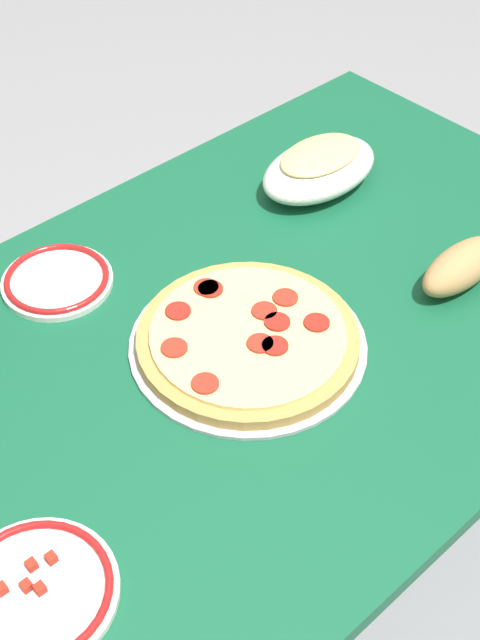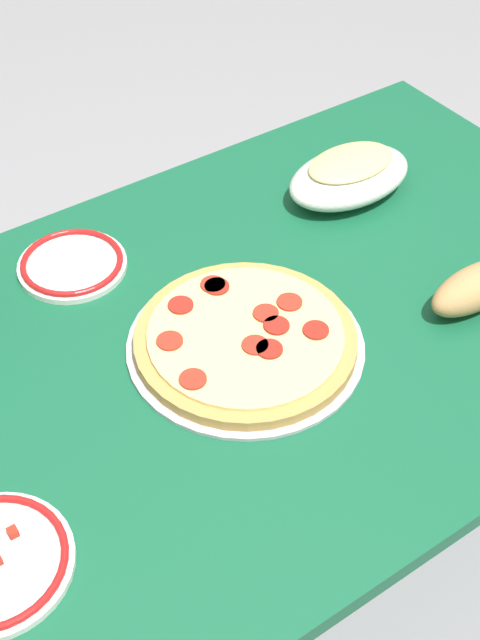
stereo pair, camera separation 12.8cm
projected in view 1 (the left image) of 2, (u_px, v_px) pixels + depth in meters
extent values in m
plane|color=gray|center=(240.00, 582.00, 1.82)|extent=(8.00, 8.00, 0.00)
cube|color=#145938|center=(240.00, 341.00, 1.32)|extent=(1.43, 0.86, 0.03)
cylinder|color=#33302D|center=(337.00, 235.00, 2.08)|extent=(0.07, 0.07, 0.71)
cylinder|color=#B7B7BC|center=(248.00, 345.00, 1.29)|extent=(0.35, 0.35, 0.01)
cylinder|color=tan|center=(248.00, 339.00, 1.28)|extent=(0.33, 0.33, 0.02)
cylinder|color=#EFD684|center=(248.00, 333.00, 1.27)|extent=(0.29, 0.29, 0.01)
cylinder|color=#B22D1E|center=(206.00, 287.00, 1.33)|extent=(0.04, 0.04, 0.00)
cylinder|color=#B22D1E|center=(260.00, 343.00, 1.25)|extent=(0.04, 0.04, 0.00)
cylinder|color=maroon|center=(178.00, 311.00, 1.30)|extent=(0.04, 0.04, 0.00)
cylinder|color=maroon|center=(210.00, 289.00, 1.33)|extent=(0.04, 0.04, 0.00)
cylinder|color=maroon|center=(277.00, 322.00, 1.28)|extent=(0.04, 0.04, 0.00)
cylinder|color=maroon|center=(275.00, 346.00, 1.24)|extent=(0.04, 0.04, 0.00)
cylinder|color=#B22D1E|center=(285.00, 297.00, 1.32)|extent=(0.04, 0.04, 0.00)
cylinder|color=#B22D1E|center=(174.00, 348.00, 1.24)|extent=(0.04, 0.04, 0.00)
cylinder|color=#B22D1E|center=(205.00, 383.00, 1.19)|extent=(0.04, 0.04, 0.00)
cylinder|color=maroon|center=(317.00, 323.00, 1.28)|extent=(0.04, 0.04, 0.00)
cylinder|color=#B22D1E|center=(264.00, 311.00, 1.30)|extent=(0.04, 0.04, 0.00)
ellipsoid|color=white|center=(319.00, 169.00, 1.55)|extent=(0.24, 0.15, 0.07)
ellipsoid|color=#AD2819|center=(320.00, 164.00, 1.54)|extent=(0.20, 0.12, 0.03)
ellipsoid|color=#EFD684|center=(320.00, 155.00, 1.53)|extent=(0.17, 0.10, 0.02)
cylinder|color=white|center=(57.00, 282.00, 1.38)|extent=(0.18, 0.18, 0.01)
torus|color=red|center=(57.00, 278.00, 1.38)|extent=(0.17, 0.17, 0.01)
cylinder|color=white|center=(35.00, 593.00, 1.00)|extent=(0.20, 0.20, 0.01)
torus|color=red|center=(34.00, 589.00, 1.00)|extent=(0.18, 0.18, 0.01)
cube|color=#AD2819|center=(31.00, 565.00, 1.01)|extent=(0.01, 0.01, 0.01)
cube|color=#AD2819|center=(40.00, 588.00, 0.99)|extent=(0.01, 0.01, 0.01)
cube|color=#AD2819|center=(2.00, 589.00, 0.99)|extent=(0.01, 0.01, 0.01)
cube|color=#AD2819|center=(51.00, 558.00, 1.02)|extent=(0.01, 0.01, 0.01)
cube|color=#AD2819|center=(26.00, 586.00, 1.00)|extent=(0.01, 0.01, 0.01)
ellipsoid|color=tan|center=(461.00, 266.00, 1.37)|extent=(0.17, 0.07, 0.07)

